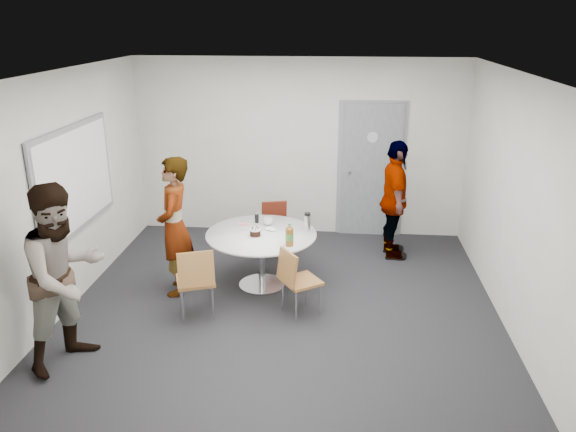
# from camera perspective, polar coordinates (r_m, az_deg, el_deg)

# --- Properties ---
(floor) EXTENTS (5.00, 5.00, 0.00)m
(floor) POSITION_cam_1_polar(r_m,az_deg,el_deg) (6.75, -0.53, -9.12)
(floor) COLOR black
(floor) RESTS_ON ground
(ceiling) EXTENTS (5.00, 5.00, 0.00)m
(ceiling) POSITION_cam_1_polar(r_m,az_deg,el_deg) (5.94, -0.61, 14.35)
(ceiling) COLOR silver
(ceiling) RESTS_ON wall_back
(wall_back) EXTENTS (5.00, 0.00, 5.00)m
(wall_back) POSITION_cam_1_polar(r_m,az_deg,el_deg) (8.62, 1.13, 6.92)
(wall_back) COLOR silver
(wall_back) RESTS_ON floor
(wall_left) EXTENTS (0.00, 5.00, 5.00)m
(wall_left) POSITION_cam_1_polar(r_m,az_deg,el_deg) (6.92, -21.65, 2.31)
(wall_left) COLOR silver
(wall_left) RESTS_ON floor
(wall_right) EXTENTS (0.00, 5.00, 5.00)m
(wall_right) POSITION_cam_1_polar(r_m,az_deg,el_deg) (6.47, 22.06, 1.10)
(wall_right) COLOR silver
(wall_right) RESTS_ON floor
(wall_front) EXTENTS (5.00, 0.00, 5.00)m
(wall_front) POSITION_cam_1_polar(r_m,az_deg,el_deg) (3.93, -4.32, -9.32)
(wall_front) COLOR silver
(wall_front) RESTS_ON floor
(door) EXTENTS (1.02, 0.17, 2.12)m
(door) POSITION_cam_1_polar(r_m,az_deg,el_deg) (8.67, 8.40, 4.59)
(door) COLOR slate
(door) RESTS_ON wall_back
(whiteboard) EXTENTS (0.04, 1.90, 1.25)m
(whiteboard) POSITION_cam_1_polar(r_m,az_deg,el_deg) (7.05, -20.76, 3.57)
(whiteboard) COLOR gray
(whiteboard) RESTS_ON wall_left
(table) EXTENTS (1.37, 1.37, 1.00)m
(table) POSITION_cam_1_polar(r_m,az_deg,el_deg) (6.98, -2.54, -2.54)
(table) COLOR white
(table) RESTS_ON floor
(chair_near_left) EXTENTS (0.53, 0.56, 0.87)m
(chair_near_left) POSITION_cam_1_polar(r_m,az_deg,el_deg) (6.32, -9.36, -6.14)
(chair_near_left) COLOR brown
(chair_near_left) RESTS_ON floor
(chair_near_right) EXTENTS (0.56, 0.55, 0.81)m
(chair_near_right) POSITION_cam_1_polar(r_m,az_deg,el_deg) (6.33, 0.74, -6.18)
(chair_near_right) COLOR brown
(chair_near_right) RESTS_ON floor
(chair_far) EXTENTS (0.45, 0.48, 0.78)m
(chair_far) POSITION_cam_1_polar(r_m,az_deg,el_deg) (7.94, -1.31, -0.81)
(chair_far) COLOR #612113
(chair_far) RESTS_ON floor
(person_main) EXTENTS (0.49, 0.67, 1.72)m
(person_main) POSITION_cam_1_polar(r_m,az_deg,el_deg) (6.89, -11.45, -1.07)
(person_main) COLOR #A5C6EA
(person_main) RESTS_ON floor
(person_left) EXTENTS (1.02, 1.11, 1.84)m
(person_left) POSITION_cam_1_polar(r_m,az_deg,el_deg) (5.76, -21.74, -5.71)
(person_left) COLOR white
(person_left) RESTS_ON floor
(person_right) EXTENTS (0.47, 1.01, 1.68)m
(person_right) POSITION_cam_1_polar(r_m,az_deg,el_deg) (7.92, 10.78, 1.58)
(person_right) COLOR black
(person_right) RESTS_ON floor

